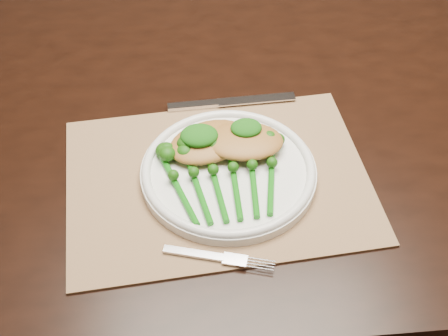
{
  "coord_description": "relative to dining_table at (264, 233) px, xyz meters",
  "views": [
    {
      "loc": [
        -0.07,
        -0.84,
        1.43
      ],
      "look_at": [
        -0.02,
        -0.22,
        0.78
      ],
      "focal_mm": 50.0,
      "sensor_mm": 36.0,
      "label": 1
    }
  ],
  "objects": [
    {
      "name": "chicken_fillet_left",
      "position": [
        -0.12,
        -0.13,
        0.4
      ],
      "size": [
        0.15,
        0.13,
        0.03
      ],
      "primitive_type": "ellipsoid",
      "rotation": [
        0.0,
        0.0,
        0.41
      ],
      "color": "#AD7332",
      "rests_on": "dinner_plate"
    },
    {
      "name": "knife",
      "position": [
        -0.09,
        -0.01,
        0.38
      ],
      "size": [
        0.21,
        0.03,
        0.01
      ],
      "rotation": [
        0.0,
        0.0,
        0.06
      ],
      "color": "silver",
      "rests_on": "placemat"
    },
    {
      "name": "dinner_plate",
      "position": [
        -0.09,
        -0.18,
        0.39
      ],
      "size": [
        0.26,
        0.26,
        0.02
      ],
      "color": "white",
      "rests_on": "placemat"
    },
    {
      "name": "broccolini_bundle",
      "position": [
        -0.1,
        -0.21,
        0.4
      ],
      "size": [
        0.17,
        0.19,
        0.04
      ],
      "rotation": [
        0.0,
        0.0,
        0.1
      ],
      "color": "#10650D",
      "rests_on": "dinner_plate"
    },
    {
      "name": "fork",
      "position": [
        -0.11,
        -0.33,
        0.38
      ],
      "size": [
        0.15,
        0.05,
        0.0
      ],
      "rotation": [
        0.0,
        0.0,
        -0.26
      ],
      "color": "silver",
      "rests_on": "placemat"
    },
    {
      "name": "pesto_dollop_right",
      "position": [
        -0.06,
        -0.13,
        0.42
      ],
      "size": [
        0.05,
        0.04,
        0.02
      ],
      "primitive_type": "ellipsoid",
      "color": "#0C4309",
      "rests_on": "chicken_fillet_right"
    },
    {
      "name": "dining_table",
      "position": [
        0.0,
        0.0,
        0.0
      ],
      "size": [
        1.61,
        0.92,
        0.75
      ],
      "rotation": [
        0.0,
        0.0,
        0.01
      ],
      "color": "black",
      "rests_on": "ground"
    },
    {
      "name": "placemat",
      "position": [
        -0.11,
        -0.18,
        0.37
      ],
      "size": [
        0.47,
        0.37,
        0.0
      ],
      "primitive_type": "cube",
      "rotation": [
        0.0,
        0.0,
        0.1
      ],
      "color": "#8E6A48",
      "rests_on": "dining_table"
    },
    {
      "name": "chicken_fillet_right",
      "position": [
        -0.07,
        -0.14,
        0.41
      ],
      "size": [
        0.13,
        0.09,
        0.02
      ],
      "primitive_type": "ellipsoid",
      "rotation": [
        0.0,
        0.0,
        -0.08
      ],
      "color": "#AD7332",
      "rests_on": "dinner_plate"
    },
    {
      "name": "floor",
      "position": [
        -0.08,
        0.04,
        -0.38
      ],
      "size": [
        4.0,
        4.0,
        0.0
      ],
      "primitive_type": "plane",
      "color": "#56301D",
      "rests_on": "ground"
    },
    {
      "name": "pesto_dollop_left",
      "position": [
        -0.13,
        -0.13,
        0.42
      ],
      "size": [
        0.06,
        0.05,
        0.02
      ],
      "primitive_type": "ellipsoid",
      "color": "#0C4309",
      "rests_on": "chicken_fillet_left"
    }
  ]
}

